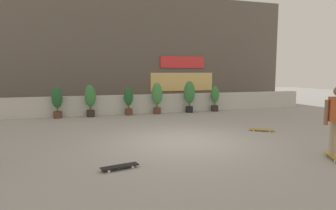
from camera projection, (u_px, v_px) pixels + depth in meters
ground_plane at (183, 141)px, 8.51m from camera, size 48.00×48.00×0.00m
planter_wall at (141, 104)px, 14.16m from camera, size 18.00×0.40×0.90m
building_backdrop at (127, 51)px, 17.63m from camera, size 20.00×2.08×6.50m
potted_plant_0 at (57, 100)px, 12.58m from camera, size 0.46×0.46×1.39m
potted_plant_1 at (90, 98)px, 12.99m from camera, size 0.48×0.48×1.44m
potted_plant_2 at (129, 99)px, 13.50m from camera, size 0.43×0.43×1.32m
potted_plant_3 at (157, 96)px, 13.89m from camera, size 0.51×0.51×1.50m
potted_plant_4 at (189, 94)px, 14.37m from camera, size 0.55×0.55×1.57m
potted_plant_5 at (215, 97)px, 14.80m from camera, size 0.41×0.41×1.30m
skateboard_near_camera at (262, 129)px, 9.93m from camera, size 0.77×0.63×0.08m
skateboard_aside at (120, 166)px, 6.05m from camera, size 0.82×0.36×0.08m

